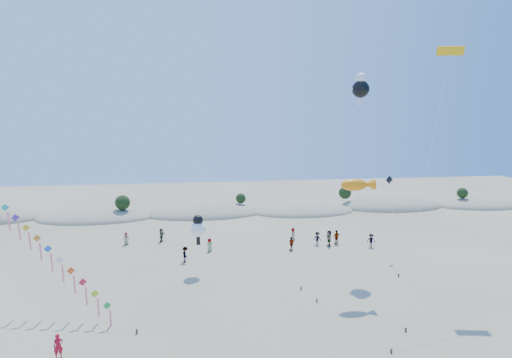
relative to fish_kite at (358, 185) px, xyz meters
The scene contains 8 objects.
dune_ridge 35.91m from the fish_kite, 108.27° to the left, with size 145.30×11.49×5.57m.
fish_kite is the anchor object (origin of this frame).
cartoon_kite_low 15.53m from the fish_kite, 153.82° to the left, with size 10.09×9.21×5.69m.
cartoon_kite_high 12.12m from the fish_kite, 67.91° to the left, with size 8.83×7.99×19.35m.
parafoil_kite 13.91m from the fish_kite, ahead, with size 11.48×12.09×21.04m.
dark_kite 10.57m from the fish_kite, 47.28° to the left, with size 2.59×7.13×8.71m.
flyer_foreground 24.88m from the fish_kite, 161.72° to the right, with size 0.57×0.37×1.55m, color #AF0E21.
beachgoers 16.77m from the fish_kite, 109.47° to the left, with size 29.27×9.54×1.85m.
Camera 1 is at (-2.01, -21.54, 14.62)m, focal length 30.00 mm.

